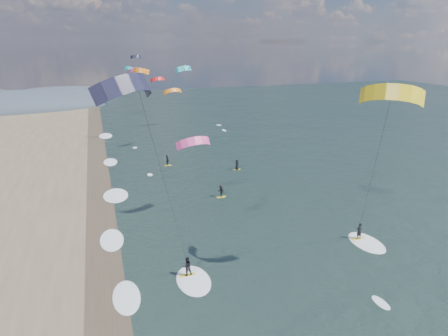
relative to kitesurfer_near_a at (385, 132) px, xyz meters
name	(u,v)px	position (x,y,z in m)	size (l,w,h in m)	color
ground	(295,319)	(-7.81, -2.74, -11.65)	(260.00, 260.00, 0.00)	black
wet_sand_strip	(104,271)	(-19.81, 7.26, -11.64)	(3.00, 240.00, 0.00)	#382D23
kitesurfer_near_a	(385,132)	(0.00, 0.00, 0.00)	(7.67, 9.29, 15.61)	gold
kitesurfer_near_b	(160,165)	(-15.86, 0.20, -0.81)	(6.95, 9.03, 16.68)	gold
far_kitesurfers	(213,174)	(-5.20, 24.58, -10.86)	(10.29, 15.01, 1.68)	gold
bg_kite_field	(155,78)	(-7.30, 57.44, -0.92)	(12.10, 77.68, 7.17)	#D83F8C
shoreline_surf	(116,240)	(-18.61, 12.01, -11.65)	(2.40, 79.40, 0.11)	white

